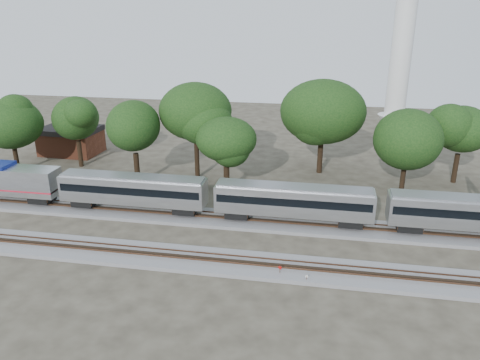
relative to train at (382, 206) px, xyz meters
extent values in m
plane|color=#383328|center=(-16.88, -6.00, -3.32)|extent=(160.00, 160.00, 0.00)
cube|color=slate|center=(-16.88, 0.00, -3.12)|extent=(160.00, 5.00, 0.40)
cube|color=brown|center=(-16.88, -0.72, -2.67)|extent=(160.00, 0.08, 0.15)
cube|color=brown|center=(-16.88, 0.72, -2.67)|extent=(160.00, 0.08, 0.15)
cube|color=slate|center=(-16.88, -10.00, -3.12)|extent=(160.00, 5.00, 0.40)
cube|color=brown|center=(-16.88, -10.72, -2.67)|extent=(160.00, 0.08, 0.15)
cube|color=brown|center=(-16.88, -9.28, -2.67)|extent=(160.00, 0.08, 0.15)
cube|color=silver|center=(-45.38, 0.00, 0.08)|extent=(11.10, 3.14, 3.46)
cube|color=#B21B2F|center=(-46.63, 0.00, -0.81)|extent=(13.61, 3.18, 0.19)
cube|color=black|center=(-42.18, 0.00, -2.12)|extent=(2.72, 2.30, 0.94)
cube|color=silver|center=(-29.60, 0.00, -0.08)|extent=(18.22, 3.14, 3.14)
cube|color=black|center=(-29.60, 0.00, 0.23)|extent=(17.59, 3.19, 0.94)
cube|color=gray|center=(-29.60, 0.00, 1.54)|extent=(17.80, 2.51, 0.37)
cube|color=black|center=(-36.20, 0.00, -2.12)|extent=(2.72, 2.30, 0.94)
cube|color=black|center=(-23.01, 0.00, -2.12)|extent=(2.72, 2.30, 0.94)
cube|color=silver|center=(-9.96, 0.00, -0.08)|extent=(18.22, 3.14, 3.14)
cube|color=black|center=(-9.96, 0.00, 0.23)|extent=(17.59, 3.19, 0.94)
cube|color=gray|center=(-9.96, 0.00, 1.54)|extent=(17.80, 2.51, 0.37)
cube|color=black|center=(-16.55, 0.00, -2.12)|extent=(2.72, 2.30, 0.94)
cube|color=black|center=(-3.36, 0.00, -2.12)|extent=(2.72, 2.30, 0.94)
cube|color=silver|center=(9.69, 0.00, -0.08)|extent=(18.22, 3.14, 3.14)
cube|color=black|center=(9.69, 0.00, 0.23)|extent=(17.59, 3.19, 0.94)
cube|color=gray|center=(9.69, 0.00, 1.54)|extent=(17.80, 2.51, 0.37)
cube|color=black|center=(3.09, 0.00, -2.12)|extent=(2.72, 2.30, 0.94)
cylinder|color=#512D19|center=(-10.33, -11.26, -2.83)|extent=(0.07, 0.07, 0.98)
cylinder|color=#B20D0C|center=(-10.33, -11.26, -2.40)|extent=(0.33, 0.17, 0.35)
cylinder|color=#512D19|center=(-7.75, -12.02, -2.93)|extent=(0.05, 0.05, 0.78)
cylinder|color=silver|center=(-7.75, -12.02, -2.59)|extent=(0.28, 0.06, 0.28)
cube|color=#512D19|center=(-11.59, -11.22, -3.17)|extent=(0.56, 0.43, 0.30)
cylinder|color=silver|center=(6.79, 46.04, 10.63)|extent=(3.99, 3.99, 27.91)
cone|color=silver|center=(6.79, 46.04, -1.33)|extent=(6.38, 6.38, 3.99)
cube|color=brown|center=(-50.36, 22.36, -1.41)|extent=(9.87, 7.14, 3.82)
cube|color=black|center=(-50.36, 22.36, 0.93)|extent=(10.08, 7.35, 0.86)
cylinder|color=black|center=(-53.63, 11.61, -1.24)|extent=(0.70, 0.70, 4.17)
ellipsoid|color=black|center=(-53.63, 11.61, 4.42)|extent=(7.87, 7.87, 6.69)
cylinder|color=black|center=(-45.28, 15.98, -1.18)|extent=(0.70, 0.70, 4.28)
ellipsoid|color=black|center=(-45.28, 15.98, 4.62)|extent=(8.07, 8.07, 6.86)
cylinder|color=black|center=(-33.11, 9.81, -0.97)|extent=(0.70, 0.70, 4.71)
ellipsoid|color=black|center=(-33.11, 9.81, 5.42)|extent=(8.87, 8.87, 7.54)
cylinder|color=black|center=(-25.31, 14.05, -0.58)|extent=(0.70, 0.70, 5.49)
ellipsoid|color=black|center=(-25.31, 14.05, 6.87)|extent=(10.35, 10.35, 8.80)
cylinder|color=black|center=(-19.77, 9.06, -1.26)|extent=(0.70, 0.70, 4.13)
ellipsoid|color=black|center=(-19.77, 9.06, 4.34)|extent=(7.79, 7.79, 6.62)
cylinder|color=black|center=(-7.26, 19.80, -0.74)|extent=(0.70, 0.70, 5.18)
ellipsoid|color=black|center=(-7.26, 19.80, 6.29)|extent=(9.76, 9.76, 8.30)
cylinder|color=black|center=(4.10, 12.95, -1.24)|extent=(0.70, 0.70, 4.17)
ellipsoid|color=black|center=(4.10, 12.95, 4.42)|extent=(7.86, 7.86, 6.68)
cylinder|color=black|center=(12.31, 18.93, -1.15)|extent=(0.70, 0.70, 4.34)
ellipsoid|color=black|center=(12.31, 18.93, 4.74)|extent=(8.19, 8.19, 6.96)
camera|label=1|loc=(-7.18, -50.17, 20.95)|focal=35.00mm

